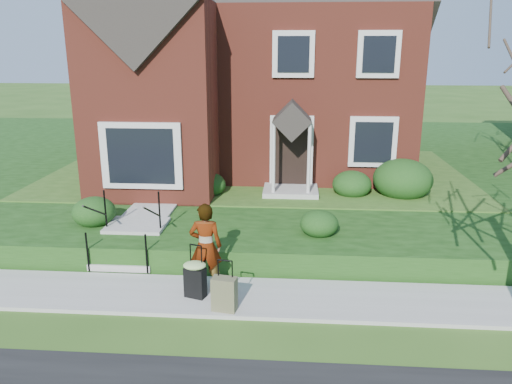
# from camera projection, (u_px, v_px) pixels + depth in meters

# --- Properties ---
(ground) EXTENTS (120.00, 120.00, 0.00)m
(ground) POSITION_uv_depth(u_px,v_px,m) (227.00, 298.00, 9.88)
(ground) COLOR #2D5119
(ground) RESTS_ON ground
(sidewalk) EXTENTS (60.00, 1.60, 0.08)m
(sidewalk) POSITION_uv_depth(u_px,v_px,m) (227.00, 297.00, 9.87)
(sidewalk) COLOR #9E9B93
(sidewalk) RESTS_ON ground
(terrace) EXTENTS (44.00, 20.00, 0.60)m
(terrace) POSITION_uv_depth(u_px,v_px,m) (361.00, 164.00, 19.95)
(terrace) COLOR #16370F
(terrace) RESTS_ON ground
(walkway) EXTENTS (1.20, 6.00, 0.06)m
(walkway) POSITION_uv_depth(u_px,v_px,m) (165.00, 194.00, 14.67)
(walkway) COLOR #9E9B93
(walkway) RESTS_ON terrace
(main_house) EXTENTS (10.40, 10.20, 9.40)m
(main_house) POSITION_uv_depth(u_px,v_px,m) (254.00, 33.00, 17.63)
(main_house) COLOR maroon
(main_house) RESTS_ON terrace
(front_steps) EXTENTS (1.40, 2.02, 1.50)m
(front_steps) POSITION_uv_depth(u_px,v_px,m) (131.00, 239.00, 11.69)
(front_steps) COLOR #9E9B93
(front_steps) RESTS_ON ground
(foundation_shrubs) EXTENTS (10.06, 4.69, 1.20)m
(foundation_shrubs) POSITION_uv_depth(u_px,v_px,m) (292.00, 183.00, 14.19)
(foundation_shrubs) COLOR black
(foundation_shrubs) RESTS_ON terrace
(woman) EXTENTS (0.66, 0.45, 1.79)m
(woman) POSITION_uv_depth(u_px,v_px,m) (206.00, 246.00, 9.94)
(woman) COLOR #999999
(woman) RESTS_ON sidewalk
(suitcase_black) EXTENTS (0.53, 0.48, 1.07)m
(suitcase_black) POSITION_uv_depth(u_px,v_px,m) (195.00, 277.00, 9.68)
(suitcase_black) COLOR black
(suitcase_black) RESTS_ON sidewalk
(suitcase_olive) EXTENTS (0.49, 0.33, 0.98)m
(suitcase_olive) POSITION_uv_depth(u_px,v_px,m) (224.00, 294.00, 9.21)
(suitcase_olive) COLOR brown
(suitcase_olive) RESTS_ON sidewalk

